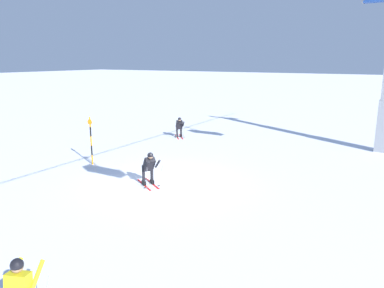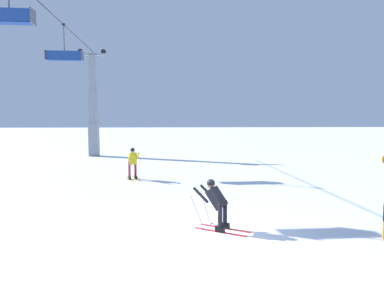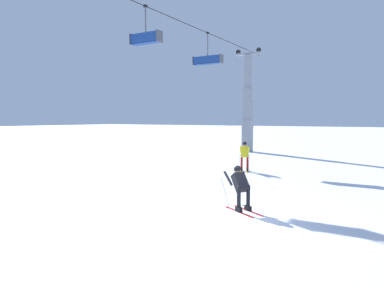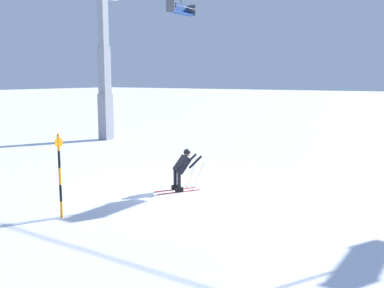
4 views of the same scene
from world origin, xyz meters
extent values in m
plane|color=white|center=(0.00, 0.00, 0.00)|extent=(260.00, 260.00, 0.00)
cube|color=red|center=(0.38, -0.44, 0.01)|extent=(0.95, 1.42, 0.01)
cube|color=black|center=(0.38, -0.44, 0.09)|extent=(0.24, 0.30, 0.16)
cylinder|color=black|center=(0.38, -0.44, 0.52)|extent=(0.13, 0.13, 0.70)
cube|color=red|center=(0.70, -0.64, 0.01)|extent=(0.95, 1.42, 0.01)
cube|color=black|center=(0.70, -0.64, 0.09)|extent=(0.24, 0.30, 0.16)
cylinder|color=black|center=(0.70, -0.64, 0.52)|extent=(0.13, 0.13, 0.70)
cube|color=black|center=(0.65, -0.38, 0.95)|extent=(0.67, 0.72, 0.67)
sphere|color=#997051|center=(0.75, -0.22, 1.35)|extent=(0.23, 0.23, 0.23)
sphere|color=black|center=(0.75, -0.22, 1.38)|extent=(0.25, 0.25, 0.25)
cylinder|color=black|center=(0.68, 0.09, 1.04)|extent=(0.35, 0.48, 0.45)
cylinder|color=gray|center=(0.67, 0.16, 0.44)|extent=(0.18, 0.49, 1.19)
cylinder|color=black|center=(0.53, 0.04, 0.05)|extent=(0.07, 0.07, 0.01)
cylinder|color=black|center=(1.06, -0.15, 1.04)|extent=(0.35, 0.48, 0.45)
cylinder|color=gray|center=(1.13, -0.14, 0.44)|extent=(0.38, 0.36, 1.19)
cylinder|color=black|center=(1.08, -0.31, 0.05)|extent=(0.07, 0.07, 0.01)
cube|color=gray|center=(20.86, 7.66, 1.50)|extent=(0.83, 0.83, 3.00)
cube|color=gray|center=(20.86, 7.66, 4.49)|extent=(0.70, 0.70, 3.00)
cube|color=gray|center=(20.86, 7.66, 7.49)|extent=(0.56, 0.56, 3.00)
cube|color=gray|center=(20.86, 7.66, 9.08)|extent=(0.28, 2.38, 0.18)
cylinder|color=black|center=(20.86, 8.67, 9.33)|extent=(0.10, 0.44, 0.44)
cylinder|color=black|center=(20.86, 6.66, 9.33)|extent=(0.10, 0.44, 0.44)
cylinder|color=black|center=(4.91, 7.66, 9.39)|extent=(37.91, 0.05, 0.05)
cube|color=black|center=(5.74, 7.66, 9.39)|extent=(0.20, 0.16, 0.14)
cylinder|color=#4C4F54|center=(5.74, 7.66, 8.65)|extent=(0.07, 0.07, 1.48)
cube|color=navy|center=(5.74, 7.66, 7.36)|extent=(0.45, 1.91, 0.06)
cube|color=navy|center=(5.55, 7.66, 7.63)|extent=(0.06, 1.91, 0.55)
cylinder|color=#4C4F54|center=(6.05, 7.66, 7.66)|extent=(0.04, 1.82, 0.04)
cube|color=#4C4F54|center=(5.74, 8.62, 7.63)|extent=(0.57, 0.05, 0.63)
cube|color=#4C4F54|center=(5.74, 6.71, 7.63)|extent=(0.57, 0.05, 0.63)
cube|color=black|center=(13.02, 7.66, 9.39)|extent=(0.20, 0.16, 0.14)
cylinder|color=#4C4F54|center=(13.02, 7.66, 8.54)|extent=(0.07, 0.07, 1.69)
cube|color=navy|center=(13.02, 7.66, 7.15)|extent=(0.45, 2.27, 0.06)
cube|color=navy|center=(12.83, 7.66, 7.43)|extent=(0.06, 2.27, 0.55)
cylinder|color=#4C4F54|center=(13.33, 7.66, 7.45)|extent=(0.04, 2.16, 0.04)
cube|color=#4C4F54|center=(13.02, 8.80, 7.43)|extent=(0.57, 0.05, 0.63)
cube|color=#4C4F54|center=(13.02, 6.53, 7.43)|extent=(0.57, 0.05, 0.63)
cube|color=yellow|center=(9.13, 2.83, 0.01)|extent=(1.65, 0.71, 0.01)
cube|color=black|center=(9.13, 2.83, 0.09)|extent=(0.30, 0.20, 0.16)
cylinder|color=maroon|center=(9.13, 2.83, 0.59)|extent=(0.13, 0.13, 0.84)
cube|color=yellow|center=(9.00, 3.15, 0.01)|extent=(1.65, 0.71, 0.01)
cube|color=black|center=(9.00, 3.15, 0.09)|extent=(0.30, 0.20, 0.16)
cylinder|color=maroon|center=(9.00, 3.15, 0.59)|extent=(0.13, 0.13, 0.84)
cube|color=gold|center=(9.03, 2.98, 1.15)|extent=(0.46, 0.51, 0.65)
sphere|color=#997051|center=(9.00, 2.96, 1.60)|extent=(0.23, 0.23, 0.23)
sphere|color=black|center=(9.00, 2.96, 1.63)|extent=(0.24, 0.24, 0.24)
cylinder|color=gold|center=(8.87, 2.67, 1.30)|extent=(0.50, 0.26, 0.44)
cylinder|color=gray|center=(8.85, 2.61, 0.57)|extent=(0.34, 0.25, 1.20)
cylinder|color=black|center=(9.03, 2.63, 0.05)|extent=(0.07, 0.07, 0.01)
cylinder|color=gold|center=(8.71, 3.10, 1.30)|extent=(0.50, 0.26, 0.44)
cylinder|color=gray|center=(8.65, 3.12, 0.57)|extent=(0.40, 0.07, 1.20)
cylinder|color=black|center=(8.79, 3.23, 0.05)|extent=(0.07, 0.07, 0.01)
camera|label=1|loc=(12.55, 8.76, 5.28)|focal=34.40mm
camera|label=2|loc=(-8.63, 1.09, 3.28)|focal=29.93mm
camera|label=3|loc=(-10.38, -5.13, 3.11)|focal=33.27mm
camera|label=4|loc=(9.35, -12.86, 3.99)|focal=40.68mm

